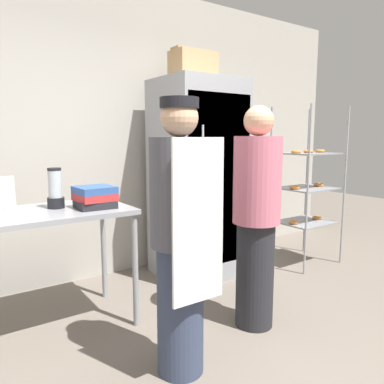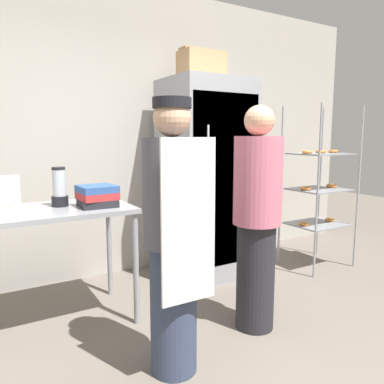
{
  "view_description": "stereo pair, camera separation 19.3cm",
  "coord_description": "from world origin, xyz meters",
  "px_view_note": "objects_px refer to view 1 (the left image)",
  "views": [
    {
      "loc": [
        -1.51,
        -1.46,
        1.42
      ],
      "look_at": [
        0.03,
        0.74,
        1.02
      ],
      "focal_mm": 35.0,
      "sensor_mm": 36.0,
      "label": 1
    },
    {
      "loc": [
        -1.35,
        -1.57,
        1.42
      ],
      "look_at": [
        0.03,
        0.74,
        1.02
      ],
      "focal_mm": 35.0,
      "sensor_mm": 36.0,
      "label": 2
    }
  ],
  "objects_px": {
    "refrigerator": "(198,180)",
    "person_baker": "(180,236)",
    "person_customer": "(256,217)",
    "baking_rack": "(307,187)",
    "blender_pitcher": "(55,190)",
    "binder_stack": "(95,197)",
    "cardboard_storage_box": "(193,65)"
  },
  "relations": [
    {
      "from": "refrigerator",
      "to": "person_baker",
      "type": "distance_m",
      "value": 1.67
    },
    {
      "from": "person_baker",
      "to": "person_customer",
      "type": "height_order",
      "value": "person_customer"
    },
    {
      "from": "baking_rack",
      "to": "blender_pitcher",
      "type": "distance_m",
      "value": 2.69
    },
    {
      "from": "refrigerator",
      "to": "person_customer",
      "type": "relative_size",
      "value": 1.21
    },
    {
      "from": "baking_rack",
      "to": "binder_stack",
      "type": "height_order",
      "value": "baking_rack"
    },
    {
      "from": "cardboard_storage_box",
      "to": "binder_stack",
      "type": "bearing_deg",
      "value": -158.5
    },
    {
      "from": "blender_pitcher",
      "to": "person_customer",
      "type": "xyz_separation_m",
      "value": [
        1.19,
        -0.87,
        -0.19
      ]
    },
    {
      "from": "cardboard_storage_box",
      "to": "person_baker",
      "type": "height_order",
      "value": "cardboard_storage_box"
    },
    {
      "from": "binder_stack",
      "to": "cardboard_storage_box",
      "type": "distance_m",
      "value": 1.74
    },
    {
      "from": "baking_rack",
      "to": "blender_pitcher",
      "type": "bearing_deg",
      "value": 176.81
    },
    {
      "from": "blender_pitcher",
      "to": "person_customer",
      "type": "relative_size",
      "value": 0.18
    },
    {
      "from": "baking_rack",
      "to": "refrigerator",
      "type": "bearing_deg",
      "value": 161.21
    },
    {
      "from": "blender_pitcher",
      "to": "binder_stack",
      "type": "height_order",
      "value": "blender_pitcher"
    },
    {
      "from": "binder_stack",
      "to": "person_baker",
      "type": "height_order",
      "value": "person_baker"
    },
    {
      "from": "binder_stack",
      "to": "person_baker",
      "type": "bearing_deg",
      "value": -78.34
    },
    {
      "from": "refrigerator",
      "to": "cardboard_storage_box",
      "type": "distance_m",
      "value": 1.13
    },
    {
      "from": "blender_pitcher",
      "to": "binder_stack",
      "type": "distance_m",
      "value": 0.29
    },
    {
      "from": "blender_pitcher",
      "to": "person_baker",
      "type": "height_order",
      "value": "person_baker"
    },
    {
      "from": "cardboard_storage_box",
      "to": "person_baker",
      "type": "relative_size",
      "value": 0.27
    },
    {
      "from": "binder_stack",
      "to": "cardboard_storage_box",
      "type": "relative_size",
      "value": 0.63
    },
    {
      "from": "blender_pitcher",
      "to": "person_customer",
      "type": "distance_m",
      "value": 1.49
    },
    {
      "from": "blender_pitcher",
      "to": "person_baker",
      "type": "relative_size",
      "value": 0.18
    },
    {
      "from": "person_customer",
      "to": "binder_stack",
      "type": "bearing_deg",
      "value": 142.92
    },
    {
      "from": "person_baker",
      "to": "blender_pitcher",
      "type": "bearing_deg",
      "value": 112.28
    },
    {
      "from": "refrigerator",
      "to": "binder_stack",
      "type": "bearing_deg",
      "value": -161.62
    },
    {
      "from": "binder_stack",
      "to": "cardboard_storage_box",
      "type": "height_order",
      "value": "cardboard_storage_box"
    },
    {
      "from": "binder_stack",
      "to": "person_customer",
      "type": "distance_m",
      "value": 1.2
    },
    {
      "from": "cardboard_storage_box",
      "to": "person_customer",
      "type": "relative_size",
      "value": 0.27
    },
    {
      "from": "refrigerator",
      "to": "binder_stack",
      "type": "height_order",
      "value": "refrigerator"
    },
    {
      "from": "cardboard_storage_box",
      "to": "refrigerator",
      "type": "bearing_deg",
      "value": -80.95
    },
    {
      "from": "binder_stack",
      "to": "baking_rack",
      "type": "bearing_deg",
      "value": 0.05
    },
    {
      "from": "binder_stack",
      "to": "person_baker",
      "type": "xyz_separation_m",
      "value": [
        0.18,
        -0.88,
        -0.13
      ]
    }
  ]
}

